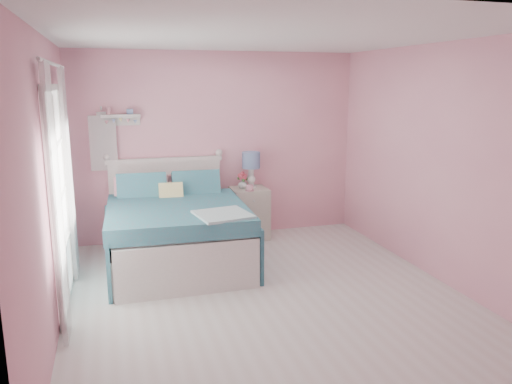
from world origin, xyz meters
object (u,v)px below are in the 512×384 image
nightstand (249,213)px  table_lamp (251,163)px  vase (243,184)px  teacup (250,188)px  bed (176,232)px

nightstand → table_lamp: table_lamp is taller
table_lamp → vase: (-0.14, -0.04, -0.28)m
nightstand → teacup: teacup is taller
bed → teacup: bed is taller
nightstand → bed: bearing=-146.6°
nightstand → teacup: bearing=-103.6°
teacup → table_lamp: bearing=69.3°
table_lamp → vase: size_ratio=3.73×
table_lamp → nightstand: bearing=-126.6°
table_lamp → teacup: 0.40m
nightstand → teacup: 0.44m
bed → vase: size_ratio=15.21×
table_lamp → vase: table_lamp is taller
vase → teacup: (0.05, -0.19, -0.03)m
vase → teacup: bearing=-76.2°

